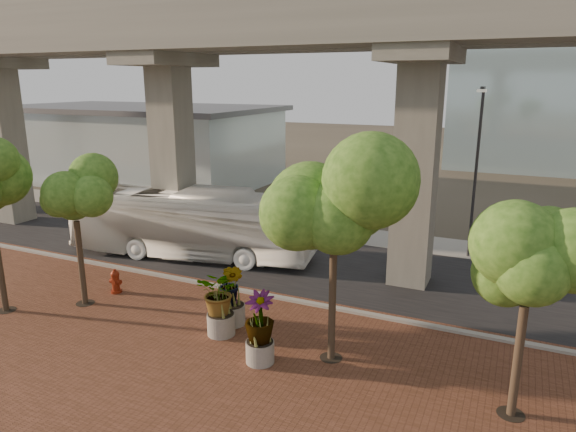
% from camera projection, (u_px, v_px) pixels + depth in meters
% --- Properties ---
extents(ground, '(160.00, 160.00, 0.00)m').
position_uv_depth(ground, '(262.00, 276.00, 22.57)').
color(ground, '#3B372B').
rests_on(ground, ground).
extents(brick_plaza, '(70.00, 13.00, 0.06)m').
position_uv_depth(brick_plaza, '(142.00, 364.00, 15.52)').
color(brick_plaza, brown).
rests_on(brick_plaza, ground).
extents(asphalt_road, '(90.00, 8.00, 0.04)m').
position_uv_depth(asphalt_road, '(282.00, 262.00, 24.33)').
color(asphalt_road, black).
rests_on(asphalt_road, ground).
extents(curb_strip, '(70.00, 0.25, 0.16)m').
position_uv_depth(curb_strip, '(240.00, 291.00, 20.79)').
color(curb_strip, gray).
rests_on(curb_strip, ground).
extents(far_sidewalk, '(90.00, 3.00, 0.06)m').
position_uv_depth(far_sidewalk, '(323.00, 231.00, 29.17)').
color(far_sidewalk, gray).
rests_on(far_sidewalk, ground).
extents(transit_viaduct, '(72.00, 5.60, 12.40)m').
position_uv_depth(transit_viaduct, '(281.00, 105.00, 22.47)').
color(transit_viaduct, gray).
rests_on(transit_viaduct, ground).
extents(station_pavilion, '(23.00, 13.00, 6.30)m').
position_uv_depth(station_pavilion, '(139.00, 143.00, 43.83)').
color(station_pavilion, silver).
rests_on(station_pavilion, ground).
extents(transit_bus, '(12.22, 4.69, 3.32)m').
position_uv_depth(transit_bus, '(192.00, 223.00, 24.74)').
color(transit_bus, white).
rests_on(transit_bus, ground).
extents(fire_hydrant, '(0.50, 0.45, 0.99)m').
position_uv_depth(fire_hydrant, '(116.00, 281.00, 20.58)').
color(fire_hydrant, maroon).
rests_on(fire_hydrant, ground).
extents(planter_front, '(2.08, 2.08, 2.29)m').
position_uv_depth(planter_front, '(220.00, 296.00, 16.95)').
color(planter_front, '#A2A092').
rests_on(planter_front, ground).
extents(planter_right, '(2.12, 2.12, 2.27)m').
position_uv_depth(planter_right, '(260.00, 320.00, 15.24)').
color(planter_right, '#ADA59C').
rests_on(planter_right, ground).
extents(planter_left, '(2.03, 2.03, 2.24)m').
position_uv_depth(planter_left, '(231.00, 288.00, 17.70)').
color(planter_left, gray).
rests_on(planter_left, ground).
extents(street_tree_near_west, '(3.02, 3.02, 5.53)m').
position_uv_depth(street_tree_near_west, '(74.00, 198.00, 18.63)').
color(street_tree_near_west, '#453527').
rests_on(street_tree_near_west, ground).
extents(street_tree_near_east, '(4.12, 4.12, 6.81)m').
position_uv_depth(street_tree_near_east, '(335.00, 203.00, 14.56)').
color(street_tree_near_east, '#453527').
rests_on(street_tree_near_east, ground).
extents(street_tree_far_east, '(3.48, 3.48, 5.60)m').
position_uv_depth(street_tree_far_east, '(529.00, 267.00, 12.11)').
color(street_tree_far_east, '#453527').
rests_on(street_tree_far_east, ground).
extents(streetlamp_west, '(0.35, 1.03, 7.12)m').
position_uv_depth(streetlamp_west, '(170.00, 155.00, 29.77)').
color(streetlamp_west, '#2A292E').
rests_on(streetlamp_west, ground).
extents(streetlamp_east, '(0.40, 1.17, 8.05)m').
position_uv_depth(streetlamp_east, '(477.00, 162.00, 23.76)').
color(streetlamp_east, '#2F2F34').
rests_on(streetlamp_east, ground).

